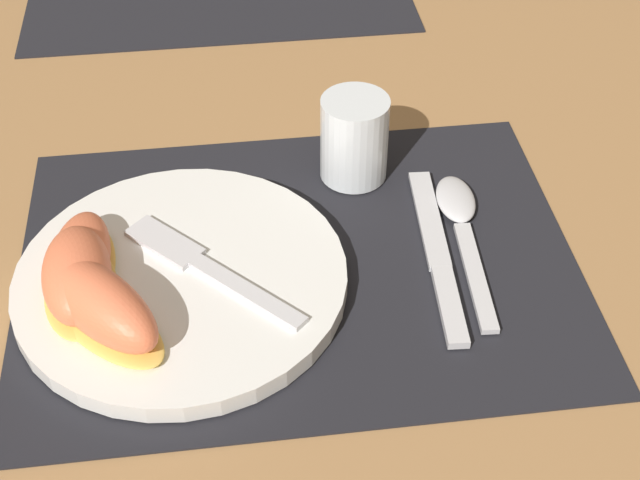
# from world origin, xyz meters

# --- Properties ---
(ground_plane) EXTENTS (3.00, 3.00, 0.00)m
(ground_plane) POSITION_xyz_m (0.00, 0.00, 0.00)
(ground_plane) COLOR #A37547
(placemat) EXTENTS (0.46, 0.34, 0.00)m
(placemat) POSITION_xyz_m (0.00, 0.00, 0.00)
(placemat) COLOR black
(placemat) RESTS_ON ground_plane
(plate) EXTENTS (0.26, 0.26, 0.02)m
(plate) POSITION_xyz_m (-0.10, -0.02, 0.01)
(plate) COLOR white
(plate) RESTS_ON placemat
(juice_glass) EXTENTS (0.06, 0.06, 0.08)m
(juice_glass) POSITION_xyz_m (0.06, 0.11, 0.04)
(juice_glass) COLOR silver
(juice_glass) RESTS_ON placemat
(knife) EXTENTS (0.03, 0.21, 0.01)m
(knife) POSITION_xyz_m (0.11, -0.01, 0.01)
(knife) COLOR silver
(knife) RESTS_ON placemat
(spoon) EXTENTS (0.04, 0.19, 0.01)m
(spoon) POSITION_xyz_m (0.14, 0.03, 0.01)
(spoon) COLOR silver
(spoon) RESTS_ON placemat
(fork) EXTENTS (0.14, 0.14, 0.00)m
(fork) POSITION_xyz_m (-0.08, -0.01, 0.02)
(fork) COLOR silver
(fork) RESTS_ON plate
(citrus_wedge_0) EXTENTS (0.06, 0.12, 0.03)m
(citrus_wedge_0) POSITION_xyz_m (-0.17, -0.01, 0.03)
(citrus_wedge_0) COLOR #F7C656
(citrus_wedge_0) RESTS_ON plate
(citrus_wedge_1) EXTENTS (0.06, 0.11, 0.05)m
(citrus_wedge_1) POSITION_xyz_m (-0.17, -0.03, 0.04)
(citrus_wedge_1) COLOR #F7C656
(citrus_wedge_1) RESTS_ON plate
(citrus_wedge_2) EXTENTS (0.12, 0.13, 0.05)m
(citrus_wedge_2) POSITION_xyz_m (-0.15, -0.07, 0.04)
(citrus_wedge_2) COLOR #F7C656
(citrus_wedge_2) RESTS_ON plate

